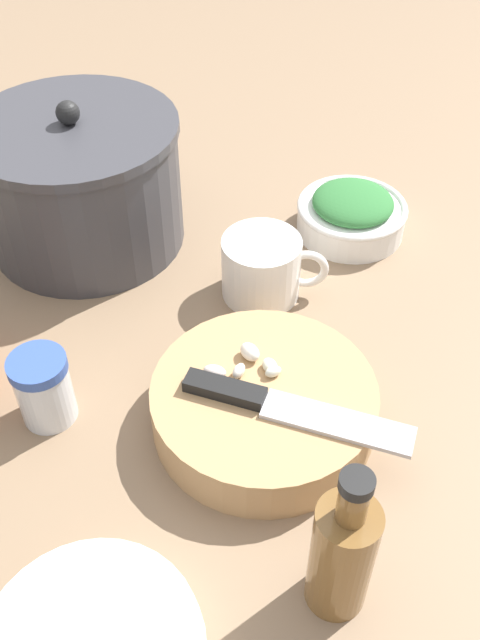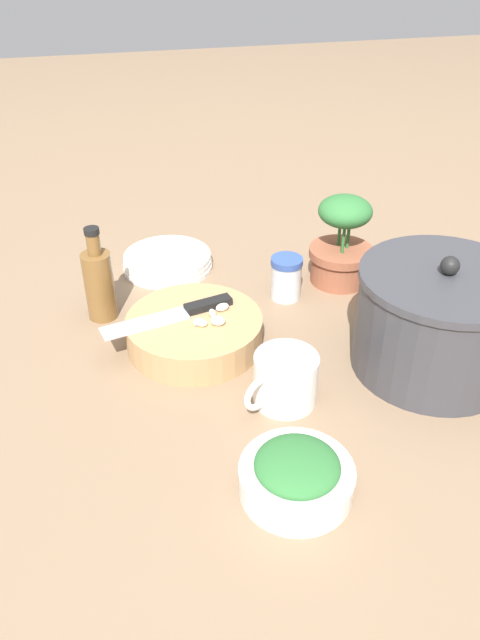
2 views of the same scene
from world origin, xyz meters
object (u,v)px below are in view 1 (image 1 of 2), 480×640
(cutting_board, at_px, (264,406))
(stock_pot, at_px, (81,183))
(coffee_mug, at_px, (263,268))
(garlic_cloves, at_px, (247,364))
(herb_bowl, at_px, (352,213))
(chef_knife, at_px, (282,406))
(oil_bottle, at_px, (342,553))
(spice_jar, at_px, (44,388))

(cutting_board, bearing_deg, stock_pot, 67.46)
(cutting_board, height_order, coffee_mug, coffee_mug)
(garlic_cloves, height_order, herb_bowl, garlic_cloves)
(chef_knife, bearing_deg, stock_pot, -125.20)
(garlic_cloves, xyz_separation_m, stock_pot, (0.13, 0.32, 0.02))
(chef_knife, distance_m, herb_bowl, 0.36)
(garlic_cloves, bearing_deg, chef_knife, -116.04)
(chef_knife, bearing_deg, cutting_board, -128.34)
(garlic_cloves, height_order, coffee_mug, coffee_mug)
(garlic_cloves, bearing_deg, oil_bottle, -128.99)
(herb_bowl, bearing_deg, stock_pot, 123.67)
(oil_bottle, height_order, stock_pot, stock_pot)
(garlic_cloves, bearing_deg, cutting_board, -116.13)
(herb_bowl, distance_m, oil_bottle, 0.51)
(garlic_cloves, relative_size, stock_pot, 0.28)
(stock_pot, bearing_deg, cutting_board, -112.54)
(herb_bowl, xyz_separation_m, spice_jar, (-0.44, 0.13, 0.01))
(cutting_board, distance_m, herb_bowl, 0.34)
(stock_pot, bearing_deg, oil_bottle, -118.68)
(spice_jar, relative_size, oil_bottle, 0.47)
(garlic_cloves, distance_m, coffee_mug, 0.17)
(spice_jar, height_order, coffee_mug, spice_jar)
(chef_knife, height_order, spice_jar, spice_jar)
(herb_bowl, distance_m, spice_jar, 0.46)
(chef_knife, relative_size, oil_bottle, 1.30)
(stock_pot, bearing_deg, spice_jar, -147.55)
(spice_jar, bearing_deg, garlic_cloves, -53.56)
(spice_jar, xyz_separation_m, stock_pot, (0.25, 0.16, 0.04))
(oil_bottle, bearing_deg, cutting_board, 48.84)
(cutting_board, distance_m, oil_bottle, 0.19)
(cutting_board, relative_size, oil_bottle, 1.31)
(cutting_board, distance_m, stock_pot, 0.38)
(cutting_board, height_order, garlic_cloves, garlic_cloves)
(spice_jar, bearing_deg, coffee_mug, -18.17)
(garlic_cloves, relative_size, coffee_mug, 0.61)
(coffee_mug, bearing_deg, cutting_board, -149.37)
(garlic_cloves, height_order, spice_jar, spice_jar)
(chef_knife, xyz_separation_m, coffee_mug, (0.18, 0.13, -0.02))
(herb_bowl, height_order, oil_bottle, oil_bottle)
(garlic_cloves, bearing_deg, stock_pot, 67.78)
(herb_bowl, height_order, stock_pot, stock_pot)
(herb_bowl, bearing_deg, cutting_board, -169.42)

